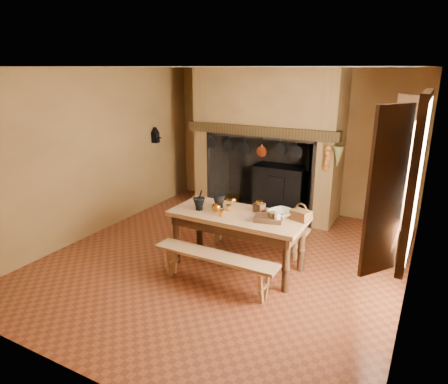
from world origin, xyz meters
name	(u,v)px	position (x,y,z in m)	size (l,w,h in m)	color
floor	(225,259)	(0.00, 0.00, 0.00)	(5.50, 5.50, 0.00)	brown
ceiling	(225,67)	(0.00, 0.00, 2.80)	(5.50, 5.50, 0.00)	silver
back_wall	(290,140)	(0.00, 2.75, 1.40)	(5.00, 0.02, 2.80)	olive
wall_left	(96,153)	(-2.50, 0.00, 1.40)	(0.02, 5.50, 2.80)	olive
wall_right	(419,196)	(2.50, 0.00, 1.40)	(0.02, 5.50, 2.80)	olive
wall_front	(70,241)	(0.00, -2.75, 1.40)	(5.00, 0.02, 2.80)	olive
chimney_breast	(268,121)	(-0.30, 2.31, 1.81)	(2.95, 0.96, 2.80)	olive
iron_range	(281,188)	(-0.04, 2.45, 0.48)	(1.12, 0.55, 1.60)	black
hearth_pans	(231,202)	(-1.05, 2.22, 0.09)	(0.51, 0.62, 0.20)	#C4862D
hanging_pans	(255,149)	(-0.34, 1.81, 1.36)	(1.92, 0.29, 0.27)	black
onion_string	(327,158)	(1.00, 1.79, 1.33)	(0.12, 0.10, 0.46)	#A8601F
herb_bunch	(338,156)	(1.18, 1.79, 1.38)	(0.20, 0.20, 0.35)	brown
window	(405,177)	(2.35, -0.40, 1.70)	(0.39, 1.75, 1.76)	white
wall_coffee_mill	(155,134)	(-2.42, 1.55, 1.52)	(0.23, 0.16, 0.31)	black
work_table	(238,222)	(0.27, -0.10, 0.70)	(1.91, 0.85, 0.83)	#AE844F
bench_front	(215,263)	(0.27, -0.77, 0.36)	(1.71, 0.30, 0.48)	#AE844F
bench_back	(256,229)	(0.27, 0.53, 0.35)	(1.68, 0.29, 0.47)	#AE844F
mortar_large	(219,200)	(-0.09, 0.00, 0.94)	(0.20, 0.20, 0.34)	black
mortar_small	(199,203)	(-0.30, -0.23, 0.93)	(0.18, 0.18, 0.30)	black
coffee_grinder	(259,207)	(0.50, 0.10, 0.91)	(0.19, 0.16, 0.21)	#341D10
brass_mug_a	(222,213)	(0.11, -0.30, 0.87)	(0.08, 0.08, 0.09)	#C4862D
brass_mug_b	(229,208)	(0.09, -0.05, 0.87)	(0.08, 0.08, 0.08)	#C4862D
mixing_bowl	(282,213)	(0.84, 0.09, 0.87)	(0.35, 0.35, 0.09)	beige
stoneware_crock	(272,217)	(0.80, -0.16, 0.89)	(0.11, 0.11, 0.13)	brown
glass_jar	(277,218)	(0.89, -0.20, 0.90)	(0.08, 0.08, 0.14)	beige
wicker_basket	(301,215)	(1.12, 0.07, 0.90)	(0.29, 0.25, 0.24)	#472815
wooden_tray	(268,218)	(0.75, -0.16, 0.86)	(0.37, 0.27, 0.06)	#341D10
brass_cup	(216,208)	(-0.04, -0.18, 0.88)	(0.13, 0.13, 0.10)	#C4862D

